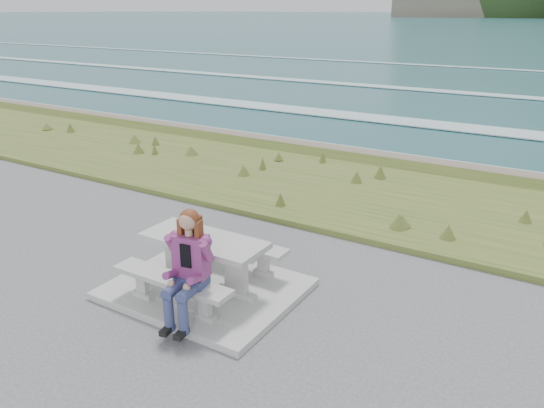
% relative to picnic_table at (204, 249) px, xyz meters
% --- Properties ---
extents(concrete_slab, '(2.60, 2.10, 0.10)m').
position_rel_picnic_table_xyz_m(concrete_slab, '(-0.00, 0.00, -0.63)').
color(concrete_slab, gray).
rests_on(concrete_slab, ground).
extents(picnic_table, '(1.80, 0.75, 0.75)m').
position_rel_picnic_table_xyz_m(picnic_table, '(0.00, 0.00, 0.00)').
color(picnic_table, gray).
rests_on(picnic_table, concrete_slab).
extents(bench_landward, '(1.80, 0.35, 0.45)m').
position_rel_picnic_table_xyz_m(bench_landward, '(0.00, -0.70, -0.23)').
color(bench_landward, gray).
rests_on(bench_landward, concrete_slab).
extents(bench_seaward, '(1.80, 0.35, 0.45)m').
position_rel_picnic_table_xyz_m(bench_seaward, '(0.00, 0.70, -0.23)').
color(bench_seaward, gray).
rests_on(bench_seaward, concrete_slab).
extents(grass_verge, '(160.00, 4.50, 0.22)m').
position_rel_picnic_table_xyz_m(grass_verge, '(-0.00, 5.00, -0.68)').
color(grass_verge, '#384C1C').
rests_on(grass_verge, ground).
extents(shore_drop, '(160.00, 0.80, 2.20)m').
position_rel_picnic_table_xyz_m(shore_drop, '(-0.00, 7.90, -0.68)').
color(shore_drop, brown).
rests_on(shore_drop, ground).
extents(ocean, '(1600.00, 1600.00, 0.09)m').
position_rel_picnic_table_xyz_m(ocean, '(-0.00, 25.09, -2.42)').
color(ocean, '#1F535A').
rests_on(ocean, ground).
extents(seated_woman, '(0.52, 0.79, 1.47)m').
position_rel_picnic_table_xyz_m(seated_woman, '(0.37, -0.84, -0.04)').
color(seated_woman, navy).
rests_on(seated_woman, concrete_slab).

